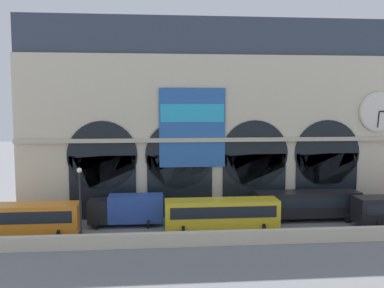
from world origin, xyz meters
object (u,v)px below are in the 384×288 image
at_px(bus_west, 19,219).
at_px(bus_mideast, 307,204).
at_px(street_lamp_quayside, 80,196).
at_px(bus_center, 222,213).
at_px(box_truck_midwest, 127,209).

height_order(bus_west, bus_mideast, same).
bearing_deg(street_lamp_quayside, bus_west, 154.30).
relative_size(bus_west, bus_mideast, 1.00).
height_order(bus_center, bus_mideast, same).
bearing_deg(bus_mideast, street_lamp_quayside, -164.99).
bearing_deg(bus_west, street_lamp_quayside, -25.70).
bearing_deg(bus_center, box_truck_midwest, 163.76).
bearing_deg(bus_mideast, bus_center, -163.42).
relative_size(bus_west, bus_center, 1.00).
height_order(bus_west, bus_center, same).
height_order(box_truck_midwest, bus_center, box_truck_midwest).
bearing_deg(bus_mideast, box_truck_midwest, -179.50).
xyz_separation_m(bus_center, bus_mideast, (9.61, 2.86, 0.00)).
bearing_deg(street_lamp_quayside, bus_mideast, 15.01).
relative_size(box_truck_midwest, bus_center, 0.68).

